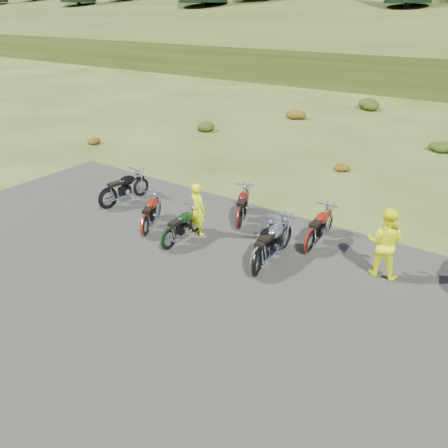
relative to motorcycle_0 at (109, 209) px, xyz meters
The scene contains 17 objects.
ground 5.49m from the motorcycle_0, ahead, with size 300.00×300.00×0.00m, color #303D14.
gravel_pad 6.15m from the motorcycle_0, 28.32° to the right, with size 20.00×12.00×0.04m, color black.
shrub_0 8.33m from the motorcycle_0, 142.34° to the left, with size 0.77×0.77×0.45m, color #65380C.
shrub_1 11.02m from the motorcycle_0, 109.56° to the left, with size 1.03×1.03×0.61m, color #24370D.
shrub_2 15.71m from the motorcycle_0, 92.88° to the left, with size 1.30×1.30×0.77m, color #65380C.
shrub_3 21.10m from the motorcycle_0, 84.26° to the left, with size 1.56×1.56×0.92m, color #24370D.
shrub_4 9.68m from the motorcycle_0, 58.83° to the left, with size 0.77×0.77×0.45m, color #65380C.
shrub_5 15.72m from the motorcycle_0, 59.79° to the left, with size 1.03×1.03×0.61m, color #24370D.
motorcycle_0 is the anchor object (origin of this frame).
motorcycle_1 2.52m from the motorcycle_0, 16.75° to the right, with size 1.92×0.64×1.00m, color maroon, non-canonical shape.
motorcycle_2 3.66m from the motorcycle_0, 15.12° to the right, with size 1.90×0.63×1.00m, color black, non-canonical shape.
motorcycle_3 6.23m from the motorcycle_0, ahead, with size 2.22×0.74×1.16m, color #9A9A9E, non-canonical shape.
motorcycle_4 4.64m from the motorcycle_0, 15.57° to the left, with size 2.03×0.68×1.06m, color #52110D, non-canonical shape.
motorcycle_5 6.30m from the motorcycle_0, ahead, with size 2.11×0.70×1.11m, color black, non-canonical shape.
motorcycle_6 6.96m from the motorcycle_0, ahead, with size 2.03×0.68×1.06m, color maroon, non-canonical shape.
person_middle 3.74m from the motorcycle_0, ahead, with size 0.59×0.39×1.62m, color #D3E20B.
person_right_a 8.96m from the motorcycle_0, ahead, with size 0.90×0.70×1.86m, color #D3E20B.
Camera 1 is at (5.53, -8.03, 6.20)m, focal length 35.00 mm.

